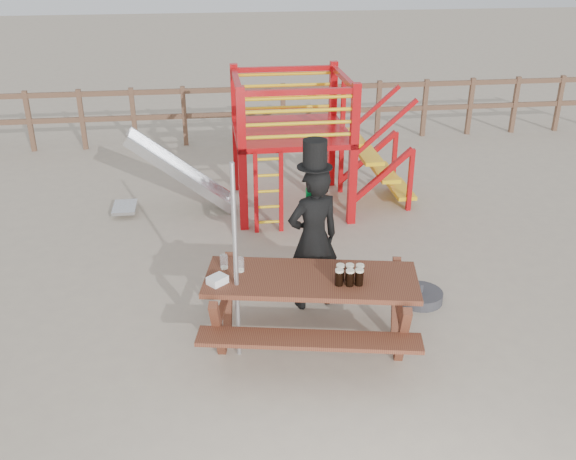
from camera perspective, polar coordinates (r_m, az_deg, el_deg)
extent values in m
plane|color=tan|center=(7.12, 2.58, -9.06)|extent=(60.00, 60.00, 0.00)
cube|color=brown|center=(13.16, -2.66, 12.42)|extent=(15.00, 0.06, 0.10)
cube|color=brown|center=(13.28, -2.62, 10.30)|extent=(15.00, 0.06, 0.10)
cube|color=brown|center=(13.67, -22.00, 8.94)|extent=(0.09, 0.09, 1.20)
cube|color=brown|center=(13.46, -17.84, 9.32)|extent=(0.09, 0.09, 1.20)
cube|color=brown|center=(13.31, -13.56, 9.66)|extent=(0.09, 0.09, 1.20)
cube|color=brown|center=(13.24, -9.20, 9.96)|extent=(0.09, 0.09, 1.20)
cube|color=brown|center=(13.25, -4.81, 10.20)|extent=(0.09, 0.09, 1.20)
cube|color=brown|center=(13.33, -0.44, 10.38)|extent=(0.09, 0.09, 1.20)
cube|color=brown|center=(13.49, 3.85, 10.50)|extent=(0.09, 0.09, 1.20)
cube|color=brown|center=(13.71, 8.02, 10.56)|extent=(0.09, 0.09, 1.20)
cube|color=brown|center=(14.01, 12.04, 10.56)|extent=(0.09, 0.09, 1.20)
cube|color=brown|center=(14.37, 15.88, 10.52)|extent=(0.09, 0.09, 1.20)
cube|color=brown|center=(14.78, 19.51, 10.44)|extent=(0.09, 0.09, 1.20)
cube|color=brown|center=(15.25, 22.93, 10.33)|extent=(0.09, 0.09, 1.20)
cube|color=#B40C0F|center=(9.10, -4.08, 6.16)|extent=(0.12, 0.12, 2.10)
cube|color=#B40C0F|center=(9.32, 5.84, 6.56)|extent=(0.12, 0.12, 2.10)
cube|color=#B40C0F|center=(10.62, -4.66, 8.94)|extent=(0.12, 0.12, 2.10)
cube|color=#B40C0F|center=(10.81, 3.94, 9.26)|extent=(0.12, 0.12, 2.10)
cube|color=#B40C0F|center=(9.88, 0.26, 8.69)|extent=(1.72, 1.72, 0.08)
cube|color=#B40C0F|center=(8.91, 0.98, 12.17)|extent=(1.60, 0.08, 0.08)
cube|color=#B40C0F|center=(10.47, -0.34, 14.13)|extent=(1.60, 0.08, 0.08)
cube|color=#B40C0F|center=(9.61, -4.58, 13.06)|extent=(0.08, 1.60, 0.08)
cube|color=#B40C0F|center=(9.83, 5.03, 13.31)|extent=(0.08, 1.60, 0.08)
cylinder|color=yellow|center=(9.07, 0.95, 8.36)|extent=(1.50, 0.05, 0.05)
cylinder|color=yellow|center=(10.60, -0.33, 10.84)|extent=(1.50, 0.05, 0.05)
cylinder|color=yellow|center=(9.02, 0.96, 9.45)|extent=(1.50, 0.05, 0.05)
cylinder|color=yellow|center=(10.56, -0.33, 11.79)|extent=(1.50, 0.05, 0.05)
cylinder|color=yellow|center=(8.98, 0.97, 10.56)|extent=(1.50, 0.05, 0.05)
cylinder|color=yellow|center=(10.52, -0.33, 12.74)|extent=(1.50, 0.05, 0.05)
cylinder|color=yellow|center=(8.93, 0.98, 11.67)|extent=(1.50, 0.05, 0.05)
cylinder|color=yellow|center=(10.48, -0.34, 13.70)|extent=(1.50, 0.05, 0.05)
cube|color=#B40C0F|center=(9.13, -2.87, 3.23)|extent=(0.06, 0.06, 1.20)
cube|color=#B40C0F|center=(9.16, -0.62, 3.35)|extent=(0.06, 0.06, 1.20)
cylinder|color=yellow|center=(9.32, -1.71, 0.72)|extent=(0.36, 0.04, 0.04)
cylinder|color=yellow|center=(9.22, -1.73, 2.08)|extent=(0.36, 0.04, 0.04)
cylinder|color=yellow|center=(9.13, -1.74, 3.47)|extent=(0.36, 0.04, 0.04)
cylinder|color=yellow|center=(9.04, -1.76, 4.88)|extent=(0.36, 0.04, 0.04)
cylinder|color=yellow|center=(8.96, -1.78, 6.32)|extent=(0.36, 0.04, 0.04)
cube|color=yellow|center=(10.09, 5.67, 8.19)|extent=(0.30, 0.90, 0.06)
cube|color=yellow|center=(10.24, 7.14, 6.63)|extent=(0.30, 0.90, 0.06)
cube|color=yellow|center=(10.41, 8.55, 5.10)|extent=(0.30, 0.90, 0.06)
cube|color=yellow|center=(10.60, 9.91, 3.62)|extent=(0.30, 0.90, 0.06)
cube|color=#B40C0F|center=(9.92, 8.39, 4.83)|extent=(0.95, 0.08, 0.86)
cube|color=#B40C0F|center=(10.74, 7.13, 6.50)|extent=(0.95, 0.08, 0.86)
cube|color=silver|center=(9.99, -9.49, 5.02)|extent=(1.53, 0.55, 1.21)
cube|color=silver|center=(9.72, -9.54, 4.70)|extent=(1.58, 0.04, 1.28)
cube|color=silver|center=(10.23, -9.47, 5.74)|extent=(1.58, 0.04, 1.28)
cube|color=silver|center=(10.26, -14.31, 1.98)|extent=(0.35, 0.55, 0.05)
cube|color=brown|center=(6.49, 2.07, -4.43)|extent=(2.25, 1.20, 0.05)
cube|color=brown|center=(6.16, 1.87, -9.73)|extent=(2.16, 0.70, 0.04)
cube|color=brown|center=(7.16, 2.17, -4.34)|extent=(2.16, 0.70, 0.04)
cube|color=brown|center=(6.78, -5.75, -7.24)|extent=(0.33, 1.28, 0.77)
cube|color=brown|center=(6.75, 9.83, -7.68)|extent=(0.33, 1.28, 0.77)
imported|color=black|center=(7.20, 2.27, -0.81)|extent=(0.71, 0.57, 1.70)
cube|color=#0D9238|center=(7.23, 1.82, 1.07)|extent=(0.07, 0.04, 0.40)
cylinder|color=black|center=(6.87, 2.39, 5.62)|extent=(0.39, 0.39, 0.01)
cylinder|color=black|center=(6.82, 2.41, 6.84)|extent=(0.26, 0.26, 0.30)
cube|color=white|center=(6.90, 1.94, 7.97)|extent=(0.13, 0.04, 0.03)
cylinder|color=#B2B2B7|center=(6.26, -4.66, -3.09)|extent=(0.05, 0.05, 2.10)
cylinder|color=#343438|center=(7.80, 11.64, -5.79)|extent=(0.54, 0.54, 0.12)
cylinder|color=#343438|center=(7.74, 11.71, -5.06)|extent=(0.06, 0.06, 0.10)
cube|color=white|center=(6.38, -6.29, -4.44)|extent=(0.23, 0.22, 0.08)
cylinder|color=black|center=(6.32, 4.56, -4.30)|extent=(0.08, 0.08, 0.15)
cylinder|color=beige|center=(6.28, 4.59, -3.61)|extent=(0.08, 0.08, 0.02)
cylinder|color=black|center=(6.32, 5.52, -4.33)|extent=(0.08, 0.08, 0.15)
cylinder|color=beige|center=(6.28, 5.55, -3.64)|extent=(0.08, 0.08, 0.02)
cylinder|color=black|center=(6.34, 6.34, -4.27)|extent=(0.08, 0.08, 0.15)
cylinder|color=beige|center=(6.30, 6.38, -3.59)|extent=(0.08, 0.08, 0.02)
cylinder|color=black|center=(6.41, 4.66, -3.85)|extent=(0.08, 0.08, 0.15)
cylinder|color=beige|center=(6.37, 4.68, -3.17)|extent=(0.08, 0.08, 0.02)
cylinder|color=black|center=(6.42, 5.49, -3.83)|extent=(0.08, 0.08, 0.15)
cylinder|color=beige|center=(6.38, 5.52, -3.16)|extent=(0.08, 0.08, 0.02)
cylinder|color=black|center=(6.43, 6.39, -3.85)|extent=(0.08, 0.08, 0.15)
cylinder|color=beige|center=(6.38, 6.43, -3.18)|extent=(0.08, 0.08, 0.02)
cylinder|color=silver|center=(6.56, -4.27, -3.09)|extent=(0.08, 0.08, 0.15)
cylinder|color=beige|center=(6.59, -4.25, -3.59)|extent=(0.07, 0.07, 0.02)
cylinder|color=silver|center=(6.63, -5.72, -2.84)|extent=(0.08, 0.08, 0.15)
cylinder|color=beige|center=(6.66, -5.69, -3.33)|extent=(0.07, 0.07, 0.02)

